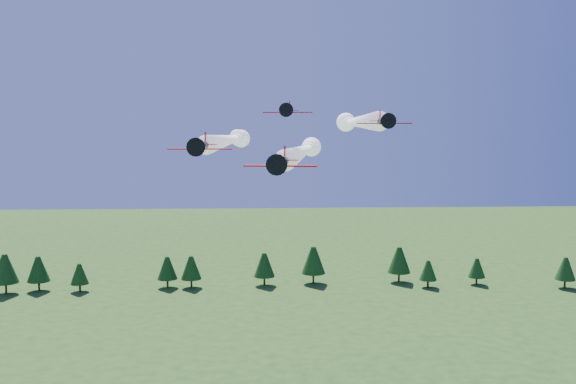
{
  "coord_description": "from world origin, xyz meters",
  "views": [
    {
      "loc": [
        -4.62,
        -78.87,
        49.47
      ],
      "look_at": [
        -0.84,
        0.0,
        41.18
      ],
      "focal_mm": 40.0,
      "sensor_mm": 36.0,
      "label": 1
    }
  ],
  "objects_px": {
    "plane_lead": "(304,150)",
    "plane_right": "(355,122)",
    "plane_left": "(230,140)",
    "plane_slot": "(288,110)"
  },
  "relations": [
    {
      "from": "plane_lead",
      "to": "plane_right",
      "type": "height_order",
      "value": "plane_right"
    },
    {
      "from": "plane_left",
      "to": "plane_slot",
      "type": "distance_m",
      "value": 28.54
    },
    {
      "from": "plane_left",
      "to": "plane_slot",
      "type": "xyz_separation_m",
      "value": [
        8.83,
        -26.77,
        4.47
      ]
    },
    {
      "from": "plane_right",
      "to": "plane_left",
      "type": "bearing_deg",
      "value": 169.19
    },
    {
      "from": "plane_lead",
      "to": "plane_left",
      "type": "xyz_separation_m",
      "value": [
        -12.26,
        10.02,
        1.5
      ]
    },
    {
      "from": "plane_lead",
      "to": "plane_right",
      "type": "relative_size",
      "value": 1.11
    },
    {
      "from": "plane_lead",
      "to": "plane_slot",
      "type": "distance_m",
      "value": 18.11
    },
    {
      "from": "plane_lead",
      "to": "plane_slot",
      "type": "relative_size",
      "value": 8.41
    },
    {
      "from": "plane_right",
      "to": "plane_slot",
      "type": "height_order",
      "value": "plane_slot"
    },
    {
      "from": "plane_left",
      "to": "plane_right",
      "type": "distance_m",
      "value": 21.99
    }
  ]
}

